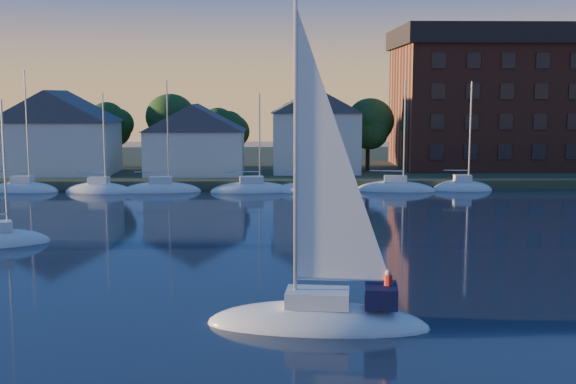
{
  "coord_description": "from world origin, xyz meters",
  "views": [
    {
      "loc": [
        2.44,
        -26.27,
        10.2
      ],
      "look_at": [
        3.75,
        22.0,
        3.62
      ],
      "focal_mm": 45.0,
      "sensor_mm": 36.0,
      "label": 1
    }
  ],
  "objects_px": {
    "clubhouse_east": "(315,130)",
    "hero_sailboat": "(321,313)",
    "condo_block": "(517,97)",
    "clubhouse_west": "(57,131)",
    "clubhouse_centre": "(195,138)"
  },
  "relations": [
    {
      "from": "clubhouse_west",
      "to": "condo_block",
      "type": "bearing_deg",
      "value": 7.07
    },
    {
      "from": "clubhouse_east",
      "to": "hero_sailboat",
      "type": "relative_size",
      "value": 0.69
    },
    {
      "from": "hero_sailboat",
      "to": "clubhouse_west",
      "type": "bearing_deg",
      "value": -56.18
    },
    {
      "from": "clubhouse_west",
      "to": "hero_sailboat",
      "type": "height_order",
      "value": "hero_sailboat"
    },
    {
      "from": "clubhouse_centre",
      "to": "hero_sailboat",
      "type": "xyz_separation_m",
      "value": [
        10.73,
        -52.53,
        -4.51
      ]
    },
    {
      "from": "clubhouse_centre",
      "to": "condo_block",
      "type": "bearing_deg",
      "value": 11.24
    },
    {
      "from": "clubhouse_west",
      "to": "clubhouse_centre",
      "type": "relative_size",
      "value": 1.18
    },
    {
      "from": "condo_block",
      "to": "hero_sailboat",
      "type": "xyz_separation_m",
      "value": [
        -29.27,
        -60.48,
        -9.17
      ]
    },
    {
      "from": "clubhouse_centre",
      "to": "condo_block",
      "type": "xyz_separation_m",
      "value": [
        40.0,
        7.95,
        4.66
      ]
    },
    {
      "from": "clubhouse_centre",
      "to": "clubhouse_west",
      "type": "bearing_deg",
      "value": 176.42
    },
    {
      "from": "clubhouse_west",
      "to": "clubhouse_centre",
      "type": "bearing_deg",
      "value": -3.58
    },
    {
      "from": "clubhouse_east",
      "to": "hero_sailboat",
      "type": "height_order",
      "value": "hero_sailboat"
    },
    {
      "from": "clubhouse_west",
      "to": "hero_sailboat",
      "type": "distance_m",
      "value": 60.07
    },
    {
      "from": "clubhouse_west",
      "to": "clubhouse_east",
      "type": "xyz_separation_m",
      "value": [
        30.0,
        1.0,
        0.07
      ]
    },
    {
      "from": "condo_block",
      "to": "clubhouse_west",
      "type": "bearing_deg",
      "value": -172.93
    }
  ]
}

